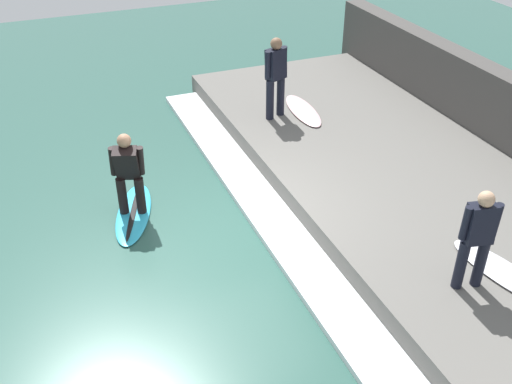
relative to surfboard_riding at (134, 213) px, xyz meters
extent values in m
plane|color=#2D564C|center=(1.47, -1.14, -0.03)|extent=(28.00, 28.00, 0.00)
cube|color=#66635E|center=(4.74, -1.14, 0.19)|extent=(4.40, 11.97, 0.43)
cube|color=white|center=(2.16, -1.14, 0.02)|extent=(0.77, 11.38, 0.11)
ellipsoid|color=#2DADD1|center=(0.00, 0.00, 0.00)|extent=(1.17, 2.00, 0.06)
ellipsoid|color=black|center=(0.00, 0.00, 0.03)|extent=(0.68, 1.70, 0.01)
cylinder|color=black|center=(-0.14, 0.05, 0.37)|extent=(0.16, 0.16, 0.68)
cylinder|color=black|center=(0.14, -0.05, 0.37)|extent=(0.16, 0.16, 0.68)
cube|color=black|center=(0.00, 0.00, 1.01)|extent=(0.51, 0.53, 0.65)
sphere|color=#A87A5B|center=(0.00, 0.00, 1.42)|extent=(0.23, 0.23, 0.23)
cylinder|color=black|center=(-0.21, 0.08, 1.05)|extent=(0.12, 0.20, 0.55)
cylinder|color=black|center=(0.21, -0.08, 1.05)|extent=(0.12, 0.20, 0.55)
cylinder|color=black|center=(3.67, 1.96, 0.83)|extent=(0.17, 0.17, 0.86)
cylinder|color=black|center=(3.37, 1.85, 0.83)|extent=(0.17, 0.17, 0.86)
cube|color=black|center=(3.52, 1.91, 1.58)|extent=(0.48, 0.40, 0.64)
sphere|color=#846047|center=(3.52, 1.91, 2.00)|extent=(0.24, 0.24, 0.24)
cylinder|color=black|center=(3.74, 1.99, 1.62)|extent=(0.12, 0.13, 0.56)
cylinder|color=black|center=(3.30, 1.82, 1.62)|extent=(0.12, 0.13, 0.56)
ellipsoid|color=beige|center=(4.18, 1.90, 0.43)|extent=(0.69, 1.77, 0.06)
cylinder|color=black|center=(3.93, -4.09, 0.78)|extent=(0.15, 0.15, 0.76)
cylinder|color=black|center=(3.66, -4.02, 0.78)|extent=(0.15, 0.15, 0.76)
cube|color=black|center=(3.79, -4.06, 1.44)|extent=(0.41, 0.32, 0.57)
sphere|color=tan|center=(3.79, -4.06, 1.82)|extent=(0.21, 0.21, 0.21)
cylinder|color=black|center=(4.00, -4.10, 1.48)|extent=(0.11, 0.12, 0.50)
cylinder|color=black|center=(3.59, -4.01, 1.48)|extent=(0.11, 0.12, 0.50)
ellipsoid|color=silver|center=(4.44, -4.08, 0.43)|extent=(0.82, 1.84, 0.06)
camera|label=1|loc=(-1.25, -8.80, 5.92)|focal=42.00mm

